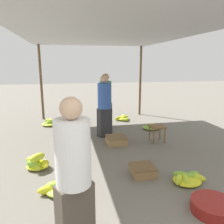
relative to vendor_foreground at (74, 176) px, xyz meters
The scene contains 17 objects.
canopy_post_back_left 5.72m from the vendor_foreground, 98.45° to the left, with size 0.08×0.08×2.45m, color brown.
canopy_post_back_right 6.23m from the vendor_foreground, 65.33° to the left, with size 0.08×0.08×2.45m, color brown.
canopy_tarp 3.33m from the vendor_foreground, 72.28° to the left, with size 3.83×6.20×0.04m, color #B2B2B7.
vendor_foreground is the anchor object (origin of this frame).
stool 3.47m from the vendor_foreground, 53.42° to the left, with size 0.34×0.34×0.40m.
basin_black 1.88m from the vendor_foreground, ahead, with size 0.56×0.56×0.15m.
banana_pile_left_0 1.30m from the vendor_foreground, 99.84° to the left, with size 0.60×0.57×0.21m.
banana_pile_left_1 2.97m from the vendor_foreground, 92.22° to the left, with size 0.52×0.42×0.36m.
banana_pile_left_2 2.12m from the vendor_foreground, 107.66° to the left, with size 0.41×0.43×0.30m.
banana_pile_left_3 4.87m from the vendor_foreground, 96.62° to the left, with size 0.49×0.56×0.23m.
banana_pile_right_0 2.13m from the vendor_foreground, 27.50° to the left, with size 0.59×0.42×0.16m.
banana_pile_right_1 5.26m from the vendor_foreground, 70.20° to the left, with size 0.52×0.50×0.20m.
banana_pile_right_2 4.51m from the vendor_foreground, 58.03° to the left, with size 0.57×0.45×0.17m.
crate_near 3.10m from the vendor_foreground, 69.46° to the left, with size 0.46×0.46×0.18m.
crate_mid 1.89m from the vendor_foreground, 47.85° to the left, with size 0.39×0.39×0.17m.
shopper_walking_mid 3.56m from the vendor_foreground, 75.47° to the left, with size 0.44×0.44×1.58m.
shopper_walking_far 4.34m from the vendor_foreground, 75.83° to the left, with size 0.43×0.43×1.57m.
Camera 1 is at (-0.91, -1.45, 1.84)m, focal length 35.00 mm.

